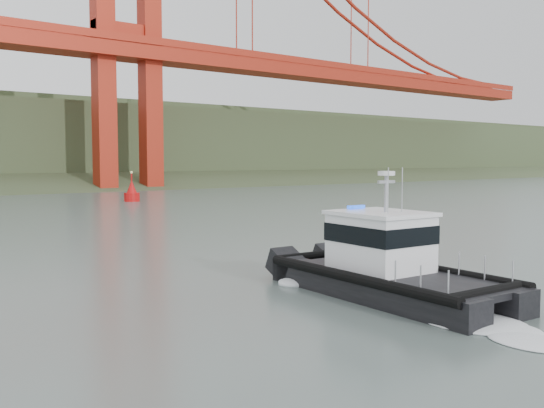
{
  "coord_description": "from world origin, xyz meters",
  "views": [
    {
      "loc": [
        -20.07,
        -16.8,
        4.87
      ],
      "look_at": [
        0.76,
        9.95,
        2.4
      ],
      "focal_mm": 40.0,
      "sensor_mm": 36.0,
      "label": 1
    }
  ],
  "objects": [
    {
      "name": "ground",
      "position": [
        0.0,
        0.0,
        0.0
      ],
      "size": [
        400.0,
        400.0,
        0.0
      ],
      "primitive_type": "plane",
      "color": "#566761",
      "rests_on": "ground"
    },
    {
      "name": "patrol_boat",
      "position": [
        -3.64,
        -2.36,
        1.16
      ],
      "size": [
        4.01,
        9.73,
        4.63
      ],
      "rotation": [
        0.0,
        0.0,
        -0.06
      ],
      "color": "black",
      "rests_on": "ground"
    },
    {
      "name": "nav_buoy",
      "position": [
        10.56,
        49.4,
        0.99
      ],
      "size": [
        1.81,
        1.81,
        3.77
      ],
      "color": "#BB0D0D",
      "rests_on": "ground"
    }
  ]
}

